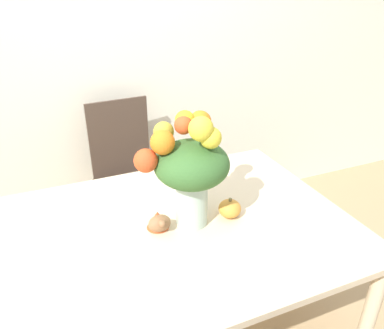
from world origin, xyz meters
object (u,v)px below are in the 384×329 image
Objects in this scene: turkey_figurine at (159,221)px; dining_chair_near_window at (128,176)px; flower_vase at (190,167)px; pumpkin at (230,208)px.

dining_chair_near_window is at bearing 85.20° from turkey_figurine.
dining_chair_near_window is (0.08, 0.90, -0.25)m from turkey_figurine.
flower_vase reaches higher than dining_chair_near_window.
flower_vase reaches higher than turkey_figurine.
pumpkin is at bearing -8.27° from flower_vase.
pumpkin is 0.10× the size of dining_chair_near_window.
pumpkin is at bearing -79.49° from dining_chair_near_window.
dining_chair_near_window is (-0.24, 0.94, -0.26)m from pumpkin.
turkey_figurine is 0.13× the size of dining_chair_near_window.
flower_vase is 4.98× the size of pumpkin.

